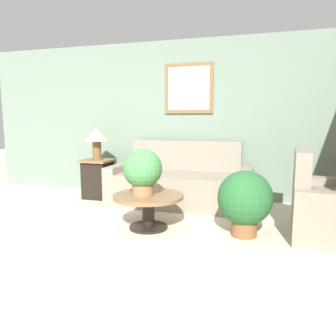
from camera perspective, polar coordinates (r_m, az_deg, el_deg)
ground_plane at (r=3.30m, az=-10.25°, el=-15.02°), size 20.00×20.00×0.00m
wall_back at (r=5.58m, az=2.27°, el=8.45°), size 7.33×0.09×2.60m
couch_main at (r=5.10m, az=2.17°, el=-2.86°), size 2.15×0.96×0.97m
armchair at (r=4.15m, az=26.38°, el=-6.34°), size 0.93×1.17×0.97m
coffee_table at (r=3.97m, az=-3.45°, el=-6.25°), size 0.85×0.85×0.42m
side_table at (r=5.62m, az=-12.12°, el=-1.77°), size 0.48×0.48×0.65m
table_lamp at (r=5.54m, az=-12.34°, el=5.34°), size 0.41×0.41×0.53m
potted_plant_on_table at (r=3.85m, az=-4.45°, el=-0.39°), size 0.47×0.47×0.56m
potted_plant_floor at (r=3.78m, az=13.25°, el=-5.43°), size 0.62×0.62×0.75m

